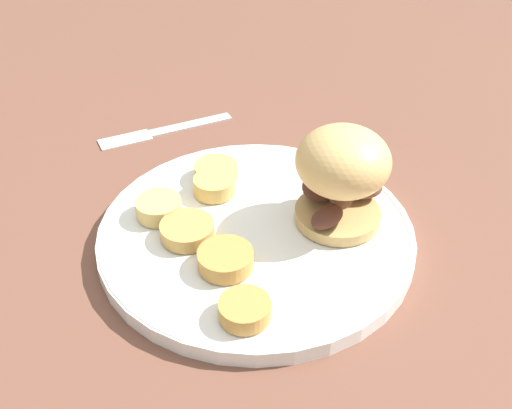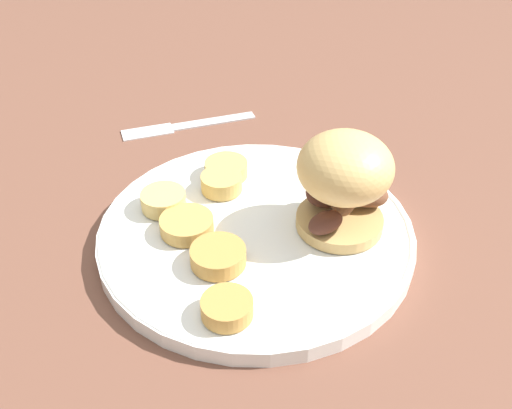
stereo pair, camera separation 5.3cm
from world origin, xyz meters
name	(u,v)px [view 1 (the left image)]	position (x,y,z in m)	size (l,w,h in m)	color
ground_plane	(256,240)	(0.00, 0.00, 0.00)	(4.00, 4.00, 0.00)	brown
dinner_plate	(256,233)	(0.00, 0.00, 0.01)	(0.29, 0.29, 0.02)	white
sandwich	(342,173)	(0.03, -0.07, 0.07)	(0.09, 0.08, 0.09)	tan
potato_round_0	(187,230)	(-0.03, 0.06, 0.02)	(0.05, 0.05, 0.01)	tan
potato_round_1	(159,207)	(0.00, 0.09, 0.02)	(0.04, 0.04, 0.02)	#DBB766
potato_round_2	(245,310)	(-0.11, -0.01, 0.02)	(0.04, 0.04, 0.01)	#BC8942
potato_round_3	(216,171)	(0.07, 0.05, 0.02)	(0.04, 0.04, 0.01)	tan
potato_round_4	(214,185)	(0.04, 0.05, 0.02)	(0.04, 0.04, 0.02)	tan
potato_round_5	(226,259)	(-0.06, 0.01, 0.02)	(0.05, 0.05, 0.01)	#BC8942
fork	(164,130)	(0.17, 0.14, 0.00)	(0.11, 0.14, 0.00)	silver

